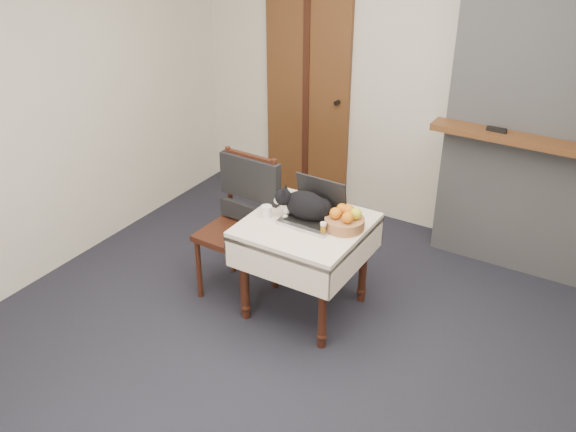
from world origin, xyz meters
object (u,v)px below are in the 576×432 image
at_px(pill_bottle, 323,228).
at_px(fruit_basket, 345,220).
at_px(door, 307,95).
at_px(cat, 307,206).
at_px(laptop, 315,210).
at_px(chair, 244,207).
at_px(cream_jar, 267,211).
at_px(side_table, 306,237).

relative_size(pill_bottle, fruit_basket, 0.32).
bearing_deg(door, cat, -60.19).
distance_m(laptop, pill_bottle, 0.21).
bearing_deg(fruit_basket, laptop, 179.43).
xyz_separation_m(cat, fruit_basket, (0.27, 0.02, -0.04)).
bearing_deg(chair, cream_jar, -18.58).
bearing_deg(pill_bottle, chair, 171.45).
relative_size(cat, pill_bottle, 5.79).
height_order(side_table, chair, chair).
xyz_separation_m(door, laptop, (0.90, -1.48, -0.23)).
bearing_deg(cat, side_table, -87.99).
xyz_separation_m(cream_jar, pill_bottle, (0.44, -0.01, 0.00)).
height_order(pill_bottle, fruit_basket, fruit_basket).
xyz_separation_m(cat, pill_bottle, (0.19, -0.12, -0.05)).
bearing_deg(side_table, chair, 176.67).
bearing_deg(laptop, fruit_basket, 0.79).
xyz_separation_m(door, chair, (0.36, -1.52, -0.34)).
height_order(side_table, pill_bottle, pill_bottle).
xyz_separation_m(side_table, chair, (-0.52, 0.03, 0.08)).
bearing_deg(fruit_basket, door, 127.32).
height_order(door, laptop, door).
xyz_separation_m(door, fruit_basket, (1.13, -1.48, -0.24)).
bearing_deg(fruit_basket, pill_bottle, -119.71).
height_order(door, fruit_basket, door).
distance_m(cat, pill_bottle, 0.23).
bearing_deg(pill_bottle, door, 122.82).
height_order(door, pill_bottle, door).
height_order(cat, cream_jar, cat).
bearing_deg(door, pill_bottle, -57.18).
distance_m(door, pill_bottle, 1.95).
distance_m(laptop, chair, 0.56).
height_order(cat, chair, chair).
bearing_deg(side_table, fruit_basket, 15.57).
bearing_deg(cat, door, 101.93).
height_order(door, side_table, door).
height_order(cat, pill_bottle, cat).
height_order(door, cat, door).
xyz_separation_m(door, cat, (0.86, -1.51, -0.20)).
bearing_deg(cat, cream_jar, -174.51).
xyz_separation_m(side_table, cat, (-0.02, 0.04, 0.21)).
xyz_separation_m(fruit_basket, chair, (-0.77, -0.04, -0.10)).
xyz_separation_m(pill_bottle, fruit_basket, (0.08, 0.14, 0.02)).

